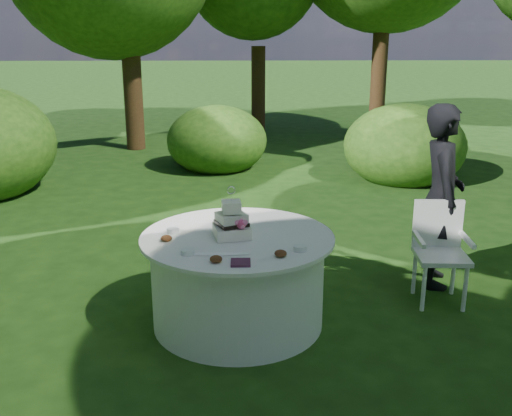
% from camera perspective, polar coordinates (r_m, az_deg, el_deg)
% --- Properties ---
extents(ground, '(80.00, 80.00, 0.00)m').
position_cam_1_polar(ground, '(5.11, -1.71, -10.79)').
color(ground, '#17340E').
rests_on(ground, ground).
extents(napkins, '(0.14, 0.14, 0.02)m').
position_cam_1_polar(napkins, '(4.24, -1.47, -5.22)').
color(napkins, '#4C203B').
rests_on(napkins, table).
extents(feather_plume, '(0.48, 0.07, 0.01)m').
position_cam_1_polar(feather_plume, '(4.42, -3.61, -4.39)').
color(feather_plume, white).
rests_on(feather_plume, table).
extents(guest, '(0.50, 0.68, 1.72)m').
position_cam_1_polar(guest, '(5.82, 17.18, 1.05)').
color(guest, black).
rests_on(guest, ground).
extents(table, '(1.56, 1.56, 0.77)m').
position_cam_1_polar(table, '(4.95, -1.75, -6.81)').
color(table, silver).
rests_on(table, ground).
extents(cake, '(0.32, 0.32, 0.41)m').
position_cam_1_polar(cake, '(4.74, -2.31, -1.46)').
color(cake, silver).
rests_on(cake, table).
extents(chair, '(0.47, 0.46, 0.90)m').
position_cam_1_polar(chair, '(5.57, 17.09, -3.35)').
color(chair, silver).
rests_on(chair, ground).
extents(votives, '(1.10, 0.59, 0.04)m').
position_cam_1_polar(votives, '(4.59, -3.56, -3.36)').
color(votives, silver).
rests_on(votives, table).
extents(petal_cups, '(0.96, 0.53, 0.05)m').
position_cam_1_polar(petal_cups, '(4.44, -3.47, -4.00)').
color(petal_cups, '#562D16').
rests_on(petal_cups, table).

